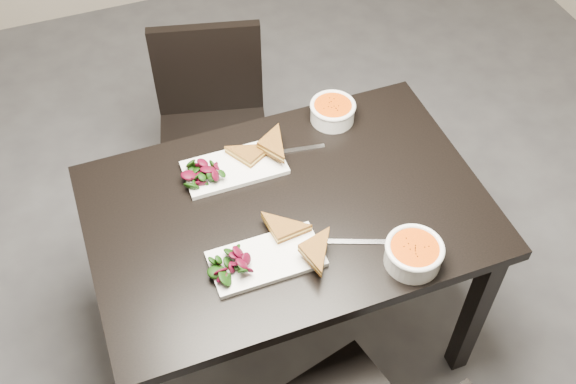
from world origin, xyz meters
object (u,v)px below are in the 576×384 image
object	(u,v)px
soup_bowl_near	(414,253)
soup_bowl_far	(333,111)
plate_far	(234,168)
plate_near	(266,259)
table	(288,227)
chair_far	(213,120)

from	to	relation	value
soup_bowl_near	soup_bowl_far	distance (m)	0.62
plate_far	soup_bowl_far	bearing A→B (deg)	15.53
plate_near	plate_far	bearing A→B (deg)	86.64
soup_bowl_near	plate_near	bearing A→B (deg)	159.08
table	plate_far	world-z (taller)	plate_far
table	soup_bowl_far	xyz separation A→B (m)	(0.28, 0.31, 0.14)
chair_far	plate_near	xyz separation A→B (m)	(-0.08, -0.89, 0.27)
soup_bowl_far	soup_bowl_near	bearing A→B (deg)	-91.56
table	plate_far	size ratio (longest dim) A/B	3.76
soup_bowl_near	table	bearing A→B (deg)	129.85
plate_near	plate_far	xyz separation A→B (m)	(0.02, 0.37, 0.00)
plate_far	plate_near	bearing A→B (deg)	-93.36
chair_far	plate_near	world-z (taller)	chair_far
table	plate_near	world-z (taller)	plate_near
chair_far	soup_bowl_near	xyz separation A→B (m)	(0.31, -1.03, 0.31)
chair_far	plate_far	distance (m)	0.59
plate_near	plate_far	size ratio (longest dim) A/B	1.00
table	plate_near	distance (m)	0.23
chair_far	soup_bowl_near	world-z (taller)	chair_far
plate_near	soup_bowl_near	size ratio (longest dim) A/B	1.92
table	soup_bowl_near	world-z (taller)	soup_bowl_near
soup_bowl_near	soup_bowl_far	bearing A→B (deg)	88.44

